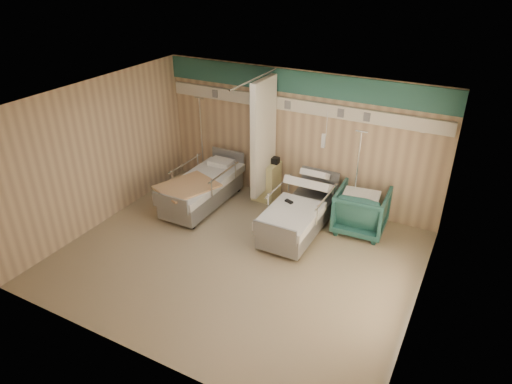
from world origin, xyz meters
The scene contains 13 objects.
ground centered at (0.00, 0.00, 0.00)m, with size 6.00×5.00×0.00m, color gray.
room_walls centered at (-0.03, 0.25, 1.86)m, with size 6.04×5.04×2.82m.
bed_right centered at (0.60, 1.30, 0.32)m, with size 1.00×2.16×0.63m, color silver, non-canonical shape.
bed_left centered at (-1.60, 1.30, 0.32)m, with size 1.00×2.16×0.63m, color silver, non-canonical shape.
bedside_cabinet centered at (-0.55, 2.20, 0.42)m, with size 0.50×0.48×0.85m, color #D3CA84.
visitor_armchair centered at (1.63, 1.90, 0.44)m, with size 0.93×0.96×0.87m, color #1F4F4A.
waffle_blanket centered at (1.59, 1.88, 0.91)m, with size 0.67×0.59×0.08m, color white.
iv_stand_right centered at (1.39, 2.17, 0.39)m, with size 0.34×0.34×1.91m.
iv_stand_left centered at (-2.21, 2.24, 0.41)m, with size 0.36×0.36×2.02m.
call_remote centered at (0.42, 1.22, 0.65)m, with size 0.16×0.07×0.04m, color black.
tan_blanket centered at (-1.64, 0.84, 0.65)m, with size 0.88×1.11×0.04m, color tan.
toiletry_bag centered at (-0.42, 2.26, 0.92)m, with size 0.24×0.15×0.13m, color black.
white_cup centered at (-0.61, 2.21, 0.92)m, with size 0.09×0.09×0.14m, color white.
Camera 1 is at (3.36, -5.66, 4.80)m, focal length 32.00 mm.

